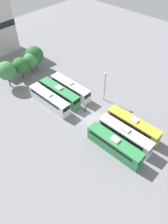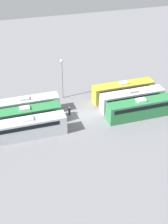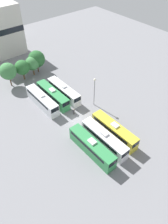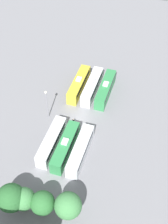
{
  "view_description": "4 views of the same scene",
  "coord_description": "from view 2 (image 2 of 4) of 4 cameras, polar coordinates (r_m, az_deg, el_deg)",
  "views": [
    {
      "loc": [
        -25.75,
        -22.6,
        34.97
      ],
      "look_at": [
        -1.32,
        0.3,
        2.48
      ],
      "focal_mm": 35.0,
      "sensor_mm": 36.0,
      "label": 1
    },
    {
      "loc": [
        -43.49,
        13.21,
        30.23
      ],
      "look_at": [
        -1.77,
        0.09,
        1.87
      ],
      "focal_mm": 50.0,
      "sensor_mm": 36.0,
      "label": 2
    },
    {
      "loc": [
        -22.2,
        -29.81,
        36.28
      ],
      "look_at": [
        1.79,
        -0.84,
        2.1
      ],
      "focal_mm": 35.0,
      "sensor_mm": 36.0,
      "label": 3
    },
    {
      "loc": [
        -15.12,
        44.87,
        52.6
      ],
      "look_at": [
        -0.97,
        0.09,
        2.62
      ],
      "focal_mm": 50.0,
      "sensor_mm": 36.0,
      "label": 4
    }
  ],
  "objects": [
    {
      "name": "bus_4",
      "position": [
        52.1,
        -10.66,
        -0.82
      ],
      "size": [
        2.44,
        11.75,
        3.55
      ],
      "color": "#338C4C",
      "rests_on": "ground_plane"
    },
    {
      "name": "bus_0",
      "position": [
        54.19,
        10.21,
        0.68
      ],
      "size": [
        2.44,
        11.75,
        3.55
      ],
      "color": "#338C4C",
      "rests_on": "ground_plane"
    },
    {
      "name": "worker_person",
      "position": [
        54.47,
        -2.68,
        0.16
      ],
      "size": [
        0.36,
        0.36,
        1.64
      ],
      "color": "#333338",
      "rests_on": "ground_plane"
    },
    {
      "name": "bus_5",
      "position": [
        54.8,
        -10.71,
        1.01
      ],
      "size": [
        2.44,
        11.75,
        3.55
      ],
      "color": "silver",
      "rests_on": "ground_plane"
    },
    {
      "name": "light_pole",
      "position": [
        57.53,
        -4.05,
        7.24
      ],
      "size": [
        0.6,
        0.6,
        7.89
      ],
      "color": "gray",
      "rests_on": "ground_plane"
    },
    {
      "name": "bus_1",
      "position": [
        56.72,
        8.76,
        2.4
      ],
      "size": [
        2.44,
        11.75,
        3.55
      ],
      "color": "silver",
      "rests_on": "ground_plane"
    },
    {
      "name": "bus_2",
      "position": [
        59.18,
        7.15,
        3.92
      ],
      "size": [
        2.44,
        11.75,
        3.55
      ],
      "color": "gold",
      "rests_on": "ground_plane"
    },
    {
      "name": "bus_3",
      "position": [
        49.46,
        -10.07,
        -2.78
      ],
      "size": [
        2.44,
        11.75,
        3.55
      ],
      "color": "silver",
      "rests_on": "ground_plane"
    },
    {
      "name": "ground_plane",
      "position": [
        54.59,
        -0.46,
        -0.67
      ],
      "size": [
        123.23,
        123.23,
        0.0
      ],
      "primitive_type": "plane",
      "color": "gray"
    }
  ]
}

